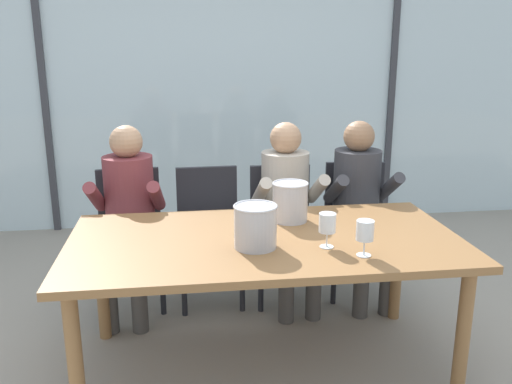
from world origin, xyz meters
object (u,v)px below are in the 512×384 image
chair_left_of_center (209,223)px  chair_center (282,221)px  wine_glass_by_left_taster (365,232)px  ice_bucket_primary (290,201)px  person_maroon_top (128,207)px  chair_right_of_center (356,216)px  chair_near_curtain (130,226)px  person_beige_jumper (288,201)px  ice_bucket_secondary (255,226)px  dining_table (265,251)px  person_charcoal_jacket (360,198)px  wine_glass_near_bucket (327,224)px

chair_left_of_center → chair_center: bearing=-3.4°
chair_center → wine_glass_by_left_taster: wine_glass_by_left_taster is taller
ice_bucket_primary → person_maroon_top: bearing=150.8°
chair_right_of_center → chair_near_curtain: bearing=-174.0°
chair_right_of_center → person_beige_jumper: bearing=-159.0°
ice_bucket_primary → chair_near_curtain: bearing=144.8°
ice_bucket_secondary → dining_table: bearing=61.8°
person_charcoal_jacket → wine_glass_near_bucket: (-0.49, -0.96, 0.16)m
chair_near_curtain → chair_left_of_center: same height
chair_near_curtain → wine_glass_by_left_taster: (1.21, -1.24, 0.33)m
chair_left_of_center → person_charcoal_jacket: person_charcoal_jacket is taller
chair_center → wine_glass_by_left_taster: size_ratio=5.17×
chair_near_curtain → person_beige_jumper: (1.05, -0.15, 0.17)m
chair_center → wine_glass_near_bucket: bearing=-88.9°
person_beige_jumper → person_charcoal_jacket: size_ratio=1.00×
person_maroon_top → ice_bucket_secondary: 1.16m
wine_glass_by_left_taster → wine_glass_near_bucket: (-0.15, 0.13, 0.00)m
chair_near_curtain → chair_center: same height
chair_left_of_center → ice_bucket_secondary: (0.18, -1.04, 0.33)m
chair_near_curtain → person_maroon_top: 0.23m
dining_table → chair_near_curtain: bearing=129.8°
ice_bucket_secondary → person_maroon_top: bearing=127.5°
chair_near_curtain → person_maroon_top: (0.01, -0.15, 0.17)m
dining_table → wine_glass_by_left_taster: wine_glass_by_left_taster is taller
wine_glass_near_bucket → wine_glass_by_left_taster: bearing=-42.1°
chair_right_of_center → wine_glass_near_bucket: 1.26m
ice_bucket_secondary → chair_right_of_center: bearing=50.6°
dining_table → ice_bucket_secondary: bearing=-118.2°
chair_center → chair_right_of_center: same height
dining_table → chair_near_curtain: size_ratio=2.24×
dining_table → chair_right_of_center: size_ratio=2.24×
chair_right_of_center → person_maroon_top: size_ratio=0.74×
person_beige_jumper → chair_right_of_center: bearing=10.3°
person_charcoal_jacket → ice_bucket_primary: 0.81m
person_charcoal_jacket → chair_center: bearing=164.9°
chair_near_curtain → chair_left_of_center: (0.53, -0.02, 0.00)m
ice_bucket_secondary → chair_center: bearing=72.5°
chair_center → ice_bucket_secondary: ice_bucket_secondary is taller
chair_right_of_center → chair_left_of_center: bearing=-173.2°
chair_near_curtain → ice_bucket_secondary: bearing=-60.3°
chair_right_of_center → wine_glass_by_left_taster: wine_glass_by_left_taster is taller
chair_left_of_center → person_charcoal_jacket: bearing=-8.9°
ice_bucket_primary → ice_bucket_secondary: bearing=-122.9°
ice_bucket_secondary → wine_glass_near_bucket: 0.35m
chair_center → wine_glass_by_left_taster: 1.27m
chair_left_of_center → wine_glass_by_left_taster: (0.68, -1.22, 0.33)m
wine_glass_by_left_taster → ice_bucket_secondary: bearing=159.9°
dining_table → chair_right_of_center: 1.23m
dining_table → wine_glass_near_bucket: (0.28, -0.17, 0.20)m
person_maroon_top → wine_glass_by_left_taster: (1.20, -1.10, 0.16)m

